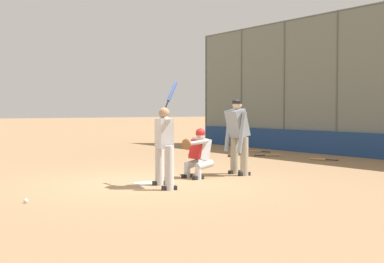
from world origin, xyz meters
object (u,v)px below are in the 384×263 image
Objects in this scene: catcher_behind_plate at (198,152)px; umpire_home at (238,135)px; spare_bat_near_backstop at (320,159)px; baseball_loose at (26,201)px; spare_bat_first_base_side at (257,151)px; batter_at_plate at (164,144)px; spare_bat_by_padding at (270,155)px; fielding_glove_on_dirt at (232,155)px.

umpire_home reaches higher than catcher_behind_plate.
baseball_loose is at bearing 86.04° from spare_bat_near_backstop.
catcher_behind_plate is 1.25× the size of spare_bat_first_base_side.
batter_at_plate is 2.88m from baseball_loose.
spare_bat_by_padding and spare_bat_first_base_side have the same top height.
spare_bat_by_padding is 1.70m from spare_bat_first_base_side.
spare_bat_first_base_side is 2.17m from fielding_glove_on_dirt.
umpire_home is 6.23× the size of fielding_glove_on_dirt.
fielding_glove_on_dirt is at bearing -34.12° from batter_at_plate.
spare_bat_near_backstop and spare_bat_by_padding have the same top height.
baseball_loose is (-0.22, 2.75, -0.81)m from batter_at_plate.
spare_bat_first_base_side is 11.41m from baseball_loose.
spare_bat_first_base_side is (5.46, -7.14, -0.81)m from batter_at_plate.
catcher_behind_plate reaches higher than spare_bat_first_base_side.
fielding_glove_on_dirt is (4.46, -5.21, -0.80)m from batter_at_plate.
catcher_behind_plate is 14.87× the size of baseball_loose.
batter_at_plate reaches higher than catcher_behind_plate.
fielding_glove_on_dirt reaches higher than spare_bat_by_padding.
umpire_home is at bearing -79.38° from baseball_loose.
batter_at_plate is at bearing 111.70° from umpire_home.
catcher_behind_plate is 7.47m from spare_bat_first_base_side.
baseball_loose is at bearing 109.88° from spare_bat_first_base_side.
umpire_home reaches higher than baseball_loose.
umpire_home is 5.36m from baseball_loose.
spare_bat_by_padding is 10.74× the size of baseball_loose.
umpire_home reaches higher than fielding_glove_on_dirt.
batter_at_plate is 2.41× the size of spare_bat_near_backstop.
spare_bat_first_base_side is at bearing 84.20° from spare_bat_by_padding.
catcher_behind_plate is 5.52m from spare_bat_near_backstop.
spare_bat_near_backstop is at bearing -81.67° from catcher_behind_plate.
spare_bat_near_backstop is (2.11, -6.67, -0.81)m from batter_at_plate.
catcher_behind_plate is at bearing 92.77° from umpire_home.
catcher_behind_plate is at bearing -76.19° from baseball_loose.
umpire_home reaches higher than spare_bat_near_backstop.
spare_bat_near_backstop is 9.71m from baseball_loose.
batter_at_plate is 2.63× the size of spare_bat_by_padding.
spare_bat_by_padding is (1.84, 0.30, 0.00)m from spare_bat_near_backstop.
catcher_behind_plate is 1.27× the size of spare_bat_near_backstop.
spare_bat_by_padding is at bearing -8.66° from spare_bat_near_backstop.
batter_at_plate is 7.54m from spare_bat_by_padding.
spare_bat_first_base_side is (3.35, -0.47, 0.00)m from spare_bat_near_backstop.
umpire_home is 23.40× the size of baseball_loose.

